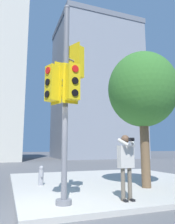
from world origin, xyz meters
name	(u,v)px	position (x,y,z in m)	size (l,w,h in m)	color
ground_plane	(41,218)	(0.00, 0.00, 0.00)	(160.00, 160.00, 0.00)	#5B5B5E
sidewalk_corner	(113,182)	(3.50, 3.50, 0.06)	(8.00, 8.00, 0.13)	#BCB7AD
traffic_signal_pole	(66,86)	(0.58, 0.39, 3.07)	(1.11, 1.16, 5.27)	slate
person_photographer	(126,160)	(2.22, 0.20, 1.15)	(0.50, 0.53, 1.68)	black
street_tree	(142,90)	(3.80, 1.60, 3.57)	(2.51, 2.51, 4.85)	brown
fire_hydrant	(41,176)	(0.47, 3.33, 0.47)	(0.18, 0.24, 0.70)	#99999E
building_right	(96,90)	(12.10, 26.10, 10.63)	(12.42, 10.48, 21.24)	gray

